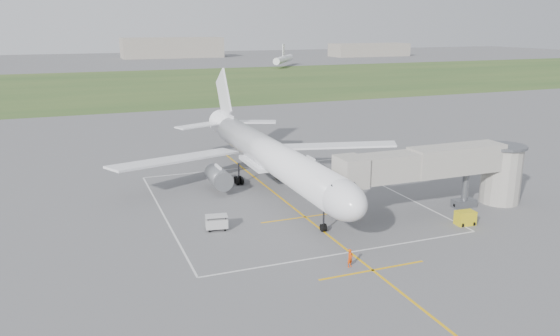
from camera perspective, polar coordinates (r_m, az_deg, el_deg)
name	(u,v)px	position (r m, az deg, el deg)	size (l,w,h in m)	color
ground	(272,191)	(67.38, -0.82, -2.44)	(700.00, 700.00, 0.00)	#5A5B5D
grass_strip	(137,85)	(192.64, -14.69, 8.40)	(700.00, 120.00, 0.02)	#305023
apron_markings	(290,205)	(62.23, 1.07, -3.91)	(28.20, 60.00, 0.01)	#E7A80D
airliner	(270,155)	(66.90, -1.06, 1.34)	(38.93, 46.75, 13.52)	white
jet_bridge	(450,168)	(62.32, 17.36, -0.03)	(23.40, 5.00, 7.20)	gray
gpu_unit	(465,218)	(59.31, 18.79, -4.97)	(2.02, 1.50, 1.45)	gold
baggage_cart	(217,223)	(55.12, -6.64, -5.68)	(2.37, 1.65, 1.52)	silver
ramp_worker_nose	(350,258)	(47.17, 7.34, -9.32)	(0.58, 0.38, 1.60)	#EE4207
ramp_worker_wing	(221,183)	(67.81, -6.22, -1.59)	(0.90, 0.70, 1.86)	orange
distant_hangars	(75,52)	(325.86, -20.64, 11.30)	(345.00, 49.00, 12.00)	gray
distant_aircraft	(101,67)	(228.41, -18.20, 9.98)	(189.63, 69.56, 8.85)	white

